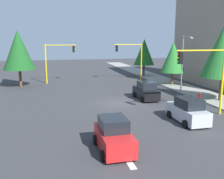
% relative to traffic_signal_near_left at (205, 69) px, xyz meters
% --- Properties ---
extents(ground_plane, '(120.00, 120.00, 0.00)m').
position_rel_traffic_signal_near_left_xyz_m(ground_plane, '(-6.00, -5.71, -4.07)').
color(ground_plane, '#353538').
extents(sidewalk_kerb, '(80.00, 4.00, 0.15)m').
position_rel_traffic_signal_near_left_xyz_m(sidewalk_kerb, '(-11.00, 4.79, -3.99)').
color(sidewalk_kerb, gray).
rests_on(sidewalk_kerb, ground).
extents(lane_arrow_near, '(2.40, 1.10, 1.10)m').
position_rel_traffic_signal_near_left_xyz_m(lane_arrow_near, '(5.51, -8.71, -4.06)').
color(lane_arrow_near, silver).
rests_on(lane_arrow_near, ground).
extents(traffic_signal_near_left, '(0.36, 4.59, 5.75)m').
position_rel_traffic_signal_near_left_xyz_m(traffic_signal_near_left, '(0.00, 0.00, 0.00)').
color(traffic_signal_near_left, yellow).
rests_on(traffic_signal_near_left, ground).
extents(traffic_signal_far_right, '(0.36, 4.59, 5.83)m').
position_rel_traffic_signal_near_left_xyz_m(traffic_signal_far_right, '(-20.00, -11.43, 0.05)').
color(traffic_signal_far_right, yellow).
rests_on(traffic_signal_far_right, ground).
extents(traffic_signal_far_left, '(0.36, 4.59, 5.87)m').
position_rel_traffic_signal_near_left_xyz_m(traffic_signal_far_left, '(-20.00, 0.02, 0.07)').
color(traffic_signal_far_left, yellow).
rests_on(traffic_signal_far_left, ground).
extents(street_lamp_curbside, '(2.15, 0.28, 7.00)m').
position_rel_traffic_signal_near_left_xyz_m(street_lamp_curbside, '(-9.61, 3.49, 0.28)').
color(street_lamp_curbside, slate).
rests_on(street_lamp_curbside, ground).
extents(tree_roadside_far, '(3.62, 3.62, 6.58)m').
position_rel_traffic_signal_near_left_xyz_m(tree_roadside_far, '(-24.00, 3.79, 0.24)').
color(tree_roadside_far, brown).
rests_on(tree_roadside_far, ground).
extents(tree_roadside_mid, '(3.40, 3.40, 6.18)m').
position_rel_traffic_signal_near_left_xyz_m(tree_roadside_mid, '(-14.00, 4.29, -0.03)').
color(tree_roadside_mid, brown).
rests_on(tree_roadside_mid, ground).
extents(tree_roadside_near, '(4.54, 4.54, 8.32)m').
position_rel_traffic_signal_near_left_xyz_m(tree_roadside_near, '(-4.00, 4.79, 1.40)').
color(tree_roadside_near, brown).
rests_on(tree_roadside_near, ground).
extents(tree_opposite_side, '(4.25, 4.25, 7.77)m').
position_rel_traffic_signal_near_left_xyz_m(tree_opposite_side, '(-18.00, -16.71, 1.04)').
color(tree_opposite_side, brown).
rests_on(tree_opposite_side, ground).
extents(car_black, '(3.96, 2.10, 1.98)m').
position_rel_traffic_signal_near_left_xyz_m(car_black, '(-6.92, -2.47, -3.17)').
color(car_black, black).
rests_on(car_black, ground).
extents(car_silver, '(4.19, 2.02, 1.98)m').
position_rel_traffic_signal_near_left_xyz_m(car_silver, '(1.22, -2.13, -3.17)').
color(car_silver, '#B2B5BA').
rests_on(car_silver, ground).
extents(car_red, '(3.69, 2.06, 1.98)m').
position_rel_traffic_signal_near_left_xyz_m(car_red, '(4.90, -9.14, -3.17)').
color(car_red, red).
rests_on(car_red, ground).
extents(pedestrian_crossing, '(0.40, 0.24, 1.70)m').
position_rel_traffic_signal_near_left_xyz_m(pedestrian_crossing, '(-2.00, 1.01, -3.16)').
color(pedestrian_crossing, '#262638').
rests_on(pedestrian_crossing, ground).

